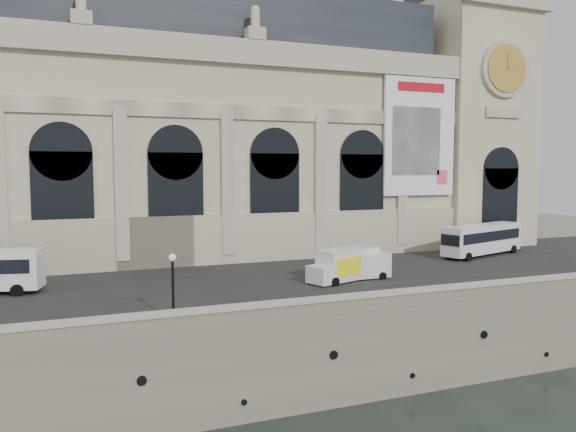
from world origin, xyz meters
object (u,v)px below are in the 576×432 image
object	(u,v)px
bus_right	(482,239)
lamp_right	(173,290)
box_truck	(345,265)
van_c	(358,266)

from	to	relation	value
bus_right	lamp_right	distance (m)	38.74
box_truck	lamp_right	distance (m)	17.88
van_c	lamp_right	size ratio (longest dim) A/B	1.15
bus_right	box_truck	distance (m)	21.01
bus_right	lamp_right	xyz separation A→B (m)	(-35.82, -14.77, 0.28)
bus_right	box_truck	size ratio (longest dim) A/B	1.65
bus_right	van_c	bearing A→B (deg)	-161.05
bus_right	box_truck	xyz separation A→B (m)	(-19.96, -6.56, -0.53)
van_c	box_truck	distance (m)	1.36
van_c	box_truck	bearing A→B (deg)	-173.13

